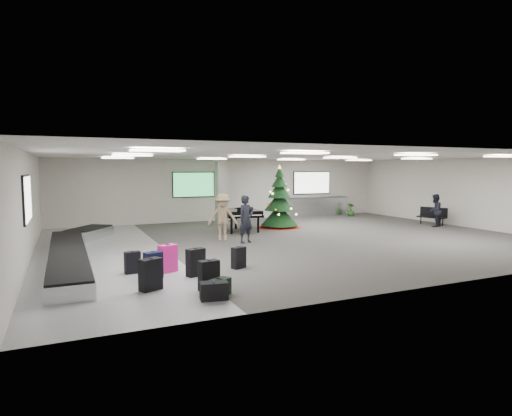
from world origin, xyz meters
name	(u,v)px	position (x,y,z in m)	size (l,w,h in m)	color
ground	(295,240)	(0.00, 0.00, 0.00)	(18.00, 18.00, 0.00)	#3D3A37
room_envelope	(279,178)	(-0.38, 0.67, 2.33)	(18.02, 14.02, 3.21)	#BDB6AD
baggage_carousel	(73,251)	(-7.84, -0.08, 0.21)	(2.28, 9.71, 0.43)	silver
service_counter	(314,207)	(5.00, 6.65, 0.55)	(4.05, 0.65, 1.08)	silver
suitcase_0	(209,276)	(-5.16, -5.21, 0.34)	(0.47, 0.31, 0.71)	black
suitcase_1	(196,262)	(-5.06, -3.85, 0.35)	(0.51, 0.36, 0.73)	black
pink_suitcase	(168,258)	(-5.61, -3.13, 0.36)	(0.53, 0.42, 0.75)	#EC1E8A
suitcase_3	(239,258)	(-3.74, -3.47, 0.29)	(0.44, 0.34, 0.60)	black
navy_suitcase	(153,265)	(-6.08, -3.62, 0.33)	(0.49, 0.37, 0.68)	black
suitcase_5	(151,275)	(-6.34, -4.66, 0.36)	(0.55, 0.44, 0.74)	black
green_duffel	(219,287)	(-5.08, -5.66, 0.18)	(0.61, 0.52, 0.38)	black
suitcase_8	(132,263)	(-6.48, -2.89, 0.29)	(0.41, 0.27, 0.59)	black
black_duffel	(214,291)	(-5.27, -5.88, 0.19)	(0.62, 0.41, 0.39)	black
christmas_tree	(279,206)	(0.99, 3.26, 0.99)	(2.03, 2.03, 2.90)	#670E09
grand_piano	(241,213)	(-1.09, 2.88, 0.79)	(1.67, 2.06, 1.11)	black
bench	(433,215)	(8.22, 1.05, 0.48)	(0.90, 1.40, 0.84)	black
traveler_a	(246,219)	(-2.00, 0.13, 0.87)	(0.64, 0.42, 1.75)	black
traveler_b	(223,217)	(-2.60, 0.97, 0.89)	(1.15, 0.66, 1.78)	#9C7F60
traveler_bench	(435,210)	(7.74, 0.50, 0.76)	(0.74, 0.58, 1.53)	black
potted_plant_left	(278,212)	(2.33, 5.97, 0.42)	(0.46, 0.37, 0.84)	#1D4716
potted_plant_right	(351,210)	(6.90, 5.78, 0.37)	(0.42, 0.42, 0.75)	#1D4716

